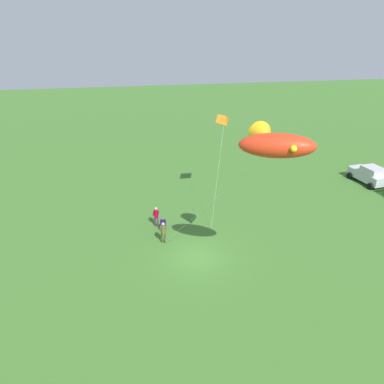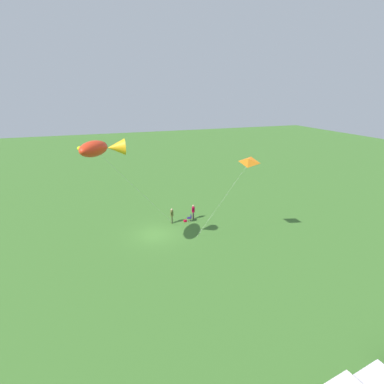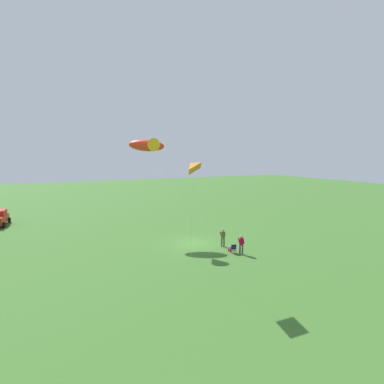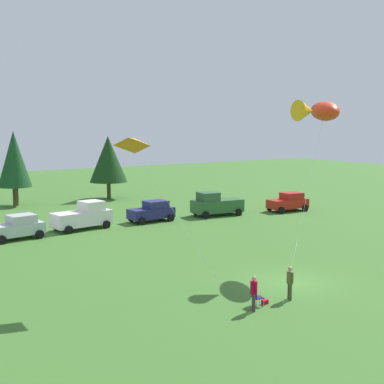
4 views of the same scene
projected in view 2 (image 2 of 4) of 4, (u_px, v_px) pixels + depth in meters
ground_plane at (156, 234)px, 30.78m from camera, size 160.00×160.00×0.00m
person_kite_flyer at (172, 215)px, 33.11m from camera, size 0.44×0.55×1.74m
folding_chair at (190, 217)px, 33.76m from camera, size 0.55×0.55×0.82m
person_spectator at (193, 211)px, 34.19m from camera, size 0.48×0.57×1.74m
backpack_on_grass at (185, 221)px, 33.72m from camera, size 0.35×0.27×0.22m
kite_large_fish at (100, 148)px, 23.54m from camera, size 9.34×6.88×10.47m
kite_delta_orange at (248, 162)px, 27.19m from camera, size 5.09×3.03×8.41m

